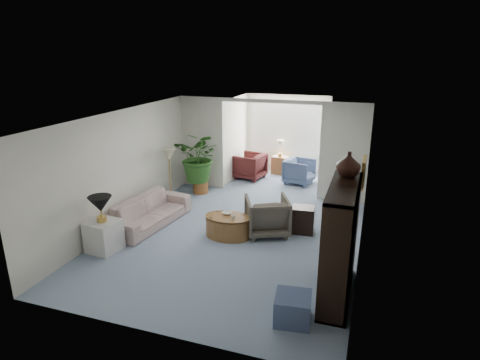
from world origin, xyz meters
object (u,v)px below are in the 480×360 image
(end_table, at_px, (104,236))
(sunroom_table, at_px, (280,165))
(cabinet_urn, at_px, (349,164))
(sunroom_chair_maroon, at_px, (250,166))
(coffee_cup, at_px, (233,217))
(coffee_table, at_px, (228,226))
(side_table_dark, at_px, (303,220))
(table_lamp, at_px, (100,204))
(plant_pot, at_px, (200,187))
(framed_picture, at_px, (364,173))
(sofa, at_px, (150,211))
(coffee_bowl, at_px, (227,213))
(entertainment_cabinet, at_px, (340,243))
(wingback_chair, at_px, (267,216))
(sunroom_chair_blue, at_px, (299,171))
(ottoman, at_px, (293,308))
(floor_lamp, at_px, (169,154))

(end_table, xyz_separation_m, sunroom_table, (2.03, 6.03, -0.03))
(cabinet_urn, distance_m, sunroom_chair_maroon, 6.00)
(sunroom_chair_maroon, bearing_deg, sunroom_table, 146.44)
(coffee_cup, xyz_separation_m, sunroom_table, (-0.16, 4.81, -0.22))
(coffee_table, xyz_separation_m, side_table_dark, (1.42, 0.70, 0.06))
(table_lamp, height_order, plant_pot, table_lamp)
(end_table, xyz_separation_m, table_lamp, (0.00, 0.00, 0.65))
(framed_picture, height_order, sunroom_chair_maroon, framed_picture)
(coffee_cup, bearing_deg, plant_pot, 126.56)
(plant_pot, relative_size, sunroom_table, 0.73)
(sofa, xyz_separation_m, coffee_bowl, (1.79, 0.07, 0.17))
(entertainment_cabinet, bearing_deg, wingback_chair, 131.67)
(end_table, height_order, coffee_cup, end_table)
(coffee_cup, distance_m, sunroom_chair_blue, 4.10)
(plant_pot, bearing_deg, wingback_chair, -38.90)
(coffee_cup, relative_size, side_table_dark, 0.18)
(sunroom_table, bearing_deg, sunroom_chair_maroon, -135.00)
(sunroom_chair_maroon, bearing_deg, end_table, -2.17)
(cabinet_urn, bearing_deg, coffee_table, 158.67)
(sofa, distance_m, wingback_chair, 2.59)
(coffee_bowl, height_order, ottoman, coffee_bowl)
(cabinet_urn, xyz_separation_m, sunroom_chair_maroon, (-3.10, 4.87, -1.62))
(coffee_table, height_order, coffee_bowl, coffee_bowl)
(end_table, distance_m, sunroom_chair_blue, 5.96)
(sofa, bearing_deg, entertainment_cabinet, -102.05)
(ottoman, xyz_separation_m, plant_pot, (-3.45, 4.58, -0.04))
(wingback_chair, xyz_separation_m, sunroom_table, (-0.73, 4.30, -0.12))
(entertainment_cabinet, distance_m, plant_pot, 5.49)
(table_lamp, relative_size, sunroom_chair_blue, 0.56)
(coffee_bowl, xyz_separation_m, side_table_dark, (1.47, 0.60, -0.19))
(entertainment_cabinet, xyz_separation_m, ottoman, (-0.52, -0.86, -0.70))
(coffee_table, distance_m, entertainment_cabinet, 2.82)
(framed_picture, distance_m, plant_pot, 5.15)
(table_lamp, xyz_separation_m, coffee_bowl, (1.99, 1.42, -0.48))
(table_lamp, height_order, coffee_table, table_lamp)
(sofa, distance_m, end_table, 1.36)
(entertainment_cabinet, relative_size, cabinet_urn, 4.59)
(side_table_dark, relative_size, ottoman, 1.12)
(ottoman, distance_m, sunroom_table, 7.22)
(framed_picture, height_order, coffee_cup, framed_picture)
(sunroom_chair_blue, bearing_deg, floor_lamp, 144.11)
(table_lamp, distance_m, cabinet_urn, 4.52)
(wingback_chair, relative_size, entertainment_cabinet, 0.48)
(side_table_dark, bearing_deg, sunroom_chair_blue, 101.84)
(ottoman, relative_size, sunroom_chair_blue, 0.65)
(cabinet_urn, height_order, sunroom_table, cabinet_urn)
(coffee_bowl, distance_m, plant_pot, 2.73)
(framed_picture, relative_size, end_table, 0.83)
(floor_lamp, distance_m, side_table_dark, 3.66)
(entertainment_cabinet, bearing_deg, cabinet_urn, 90.00)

